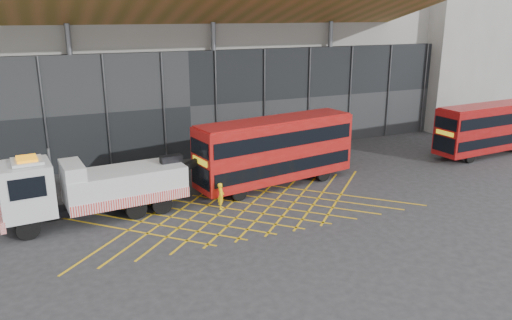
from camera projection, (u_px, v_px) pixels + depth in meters
name	position (u px, v px, depth m)	size (l,w,h in m)	color
ground_plane	(217.00, 215.00, 27.32)	(120.00, 120.00, 0.00)	#29292C
road_markings	(244.00, 211.00, 27.94)	(19.96, 7.16, 0.01)	gold
construction_building	(163.00, 34.00, 41.65)	(55.00, 23.97, 18.00)	gray
east_building	(458.00, 19.00, 50.89)	(15.00, 12.00, 20.00)	gray
recovery_truck	(90.00, 187.00, 26.37)	(11.25, 3.44, 3.90)	black
bus_towed	(275.00, 149.00, 31.47)	(10.90, 4.17, 4.33)	#9E0F0C
bus_second	(490.00, 127.00, 38.44)	(9.88, 2.94, 3.96)	maroon
worker	(221.00, 196.00, 28.07)	(0.56, 0.36, 1.52)	yellow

